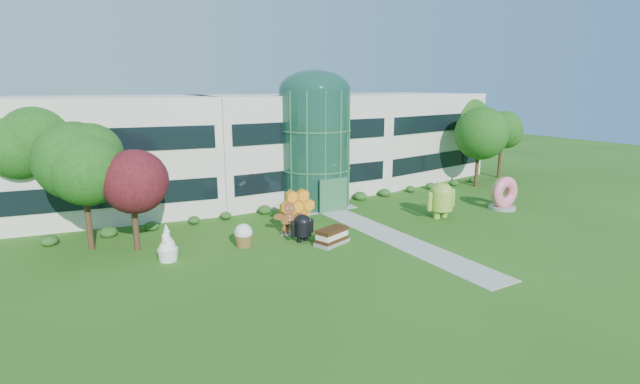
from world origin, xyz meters
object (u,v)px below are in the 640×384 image
android_green (441,197)px  gingerbread (290,218)px  donut (503,193)px  android_black (302,226)px

android_green → gingerbread: (-12.08, 2.29, -0.52)m
donut → gingerbread: 18.74m
donut → gingerbread: bearing=173.1°
gingerbread → android_green: bearing=12.1°
android_green → gingerbread: size_ratio=1.35×
android_black → donut: (18.47, -1.15, 0.33)m
gingerbread → android_black: bearing=-66.1°
android_green → android_black: bearing=177.4°
android_black → gingerbread: (-0.03, 1.83, 0.05)m
android_green → android_black: android_green is taller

